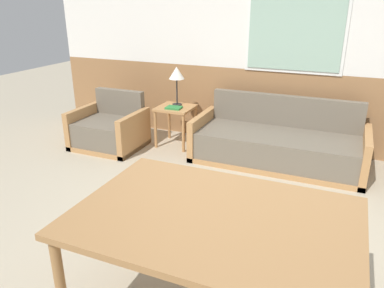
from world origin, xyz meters
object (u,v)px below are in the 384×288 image
Objects in this scene: side_table at (176,114)px; dining_table at (215,225)px; couch at (277,145)px; armchair at (109,130)px; table_lamp at (177,75)px.

side_table is 3.10m from dining_table.
couch reaches higher than dining_table.
couch reaches higher than side_table.
side_table is (0.81, 0.42, 0.21)m from armchair.
side_table is 0.34× the size of dining_table.
dining_table reaches higher than side_table.
armchair is 0.56× the size of dining_table.
dining_table is (1.53, -2.68, 0.25)m from side_table.
dining_table is at bearing -57.18° from armchair.
table_lamp reaches higher than couch.
table_lamp is at bearing 173.89° from couch.
table_lamp is at bearing 19.44° from armchair.
armchair is 1.70× the size of table_lamp.
armchair is at bearing -171.00° from couch.
armchair is (-2.22, -0.35, -0.00)m from couch.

